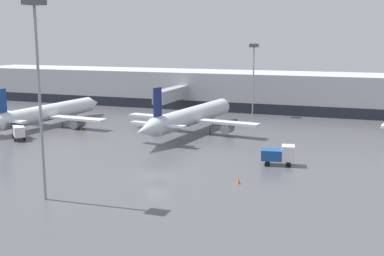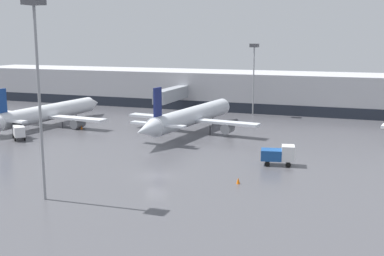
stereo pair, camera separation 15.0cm
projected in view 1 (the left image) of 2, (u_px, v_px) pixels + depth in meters
name	position (u px, v px, depth m)	size (l,w,h in m)	color
ground_plane	(157.00, 176.00, 61.07)	(320.00, 320.00, 0.00)	#4C4C51
terminal_building	(260.00, 91.00, 117.48)	(160.00, 31.10, 9.00)	#B2B2B7
parked_jet_1	(46.00, 113.00, 95.33)	(27.09, 34.70, 8.46)	silver
parked_jet_2	(191.00, 116.00, 88.39)	(26.17, 35.88, 9.42)	silver
service_truck_0	(18.00, 130.00, 82.85)	(4.80, 4.79, 2.48)	silver
service_truck_3	(279.00, 154.00, 65.90)	(4.81, 2.90, 2.80)	#19478C
traffic_cone_0	(239.00, 181.00, 57.65)	(0.46, 0.46, 0.77)	orange
traffic_cone_2	(81.00, 127.00, 92.26)	(0.44, 0.44, 0.69)	orange
traffic_cone_3	(55.00, 114.00, 107.71)	(0.51, 0.51, 0.76)	orange
apron_light_mast_1	(254.00, 58.00, 106.03)	(1.80, 1.80, 16.00)	gray
apron_light_mast_2	(37.00, 45.00, 49.09)	(1.80, 1.80, 21.30)	gray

